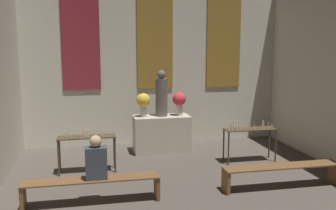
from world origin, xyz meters
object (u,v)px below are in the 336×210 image
at_px(flower_vase_left, 143,102).
at_px(pew_back_left, 92,185).
at_px(statue, 161,95).
at_px(pew_back_right, 282,171).
at_px(candle_rack_right, 250,133).
at_px(candle_rack_left, 87,141).
at_px(person_seated, 96,160).
at_px(flower_vase_right, 179,101).
at_px(altar, 162,134).

height_order(flower_vase_left, pew_back_left, flower_vase_left).
distance_m(statue, pew_back_right, 3.58).
bearing_deg(pew_back_right, candle_rack_right, 87.41).
bearing_deg(statue, candle_rack_left, -146.17).
distance_m(pew_back_right, person_seated, 3.46).
xyz_separation_m(flower_vase_left, candle_rack_left, (-1.39, -1.24, -0.62)).
height_order(flower_vase_left, candle_rack_left, flower_vase_left).
relative_size(flower_vase_right, pew_back_right, 0.26).
bearing_deg(altar, candle_rack_left, -146.17).
relative_size(pew_back_right, person_seated, 3.06).
bearing_deg(flower_vase_left, pew_back_left, -114.07).
bearing_deg(statue, pew_back_right, -58.89).
bearing_deg(flower_vase_left, candle_rack_left, -138.31).
bearing_deg(flower_vase_left, candle_rack_right, -28.46).
relative_size(candle_rack_right, pew_back_right, 0.53).
bearing_deg(candle_rack_left, pew_back_left, -86.96).
height_order(pew_back_left, pew_back_right, same).
height_order(flower_vase_left, flower_vase_right, same).
distance_m(statue, person_seated, 3.43).
bearing_deg(pew_back_right, pew_back_left, 180.00).
xyz_separation_m(candle_rack_left, pew_back_right, (3.61, -1.68, -0.34)).
bearing_deg(flower_vase_right, candle_rack_left, -151.75).
height_order(pew_back_right, person_seated, person_seated).
distance_m(altar, pew_back_left, 3.41).
distance_m(flower_vase_right, pew_back_left, 3.79).
height_order(candle_rack_left, pew_back_left, candle_rack_left).
xyz_separation_m(candle_rack_right, pew_back_left, (-3.59, -1.67, -0.34)).
relative_size(statue, candle_rack_right, 0.95).
bearing_deg(altar, flower_vase_left, 180.00).
bearing_deg(flower_vase_left, pew_back_right, -52.75).
xyz_separation_m(flower_vase_right, candle_rack_left, (-2.30, -1.24, -0.62)).
bearing_deg(pew_back_left, pew_back_right, 0.00).
bearing_deg(statue, candle_rack_right, -34.10).
height_order(altar, candle_rack_right, candle_rack_right).
xyz_separation_m(flower_vase_left, flower_vase_right, (0.91, 0.00, 0.00)).
relative_size(flower_vase_left, person_seated, 0.78).
bearing_deg(person_seated, candle_rack_right, 25.46).
relative_size(flower_vase_right, candle_rack_right, 0.49).
height_order(statue, pew_back_left, statue).
bearing_deg(candle_rack_right, pew_back_right, -92.59).
xyz_separation_m(altar, pew_back_left, (-1.76, -2.91, -0.13)).
bearing_deg(pew_back_left, altar, 58.89).
bearing_deg(person_seated, pew_back_right, -0.00).
xyz_separation_m(flower_vase_right, pew_back_left, (-2.22, -2.91, -0.96)).
xyz_separation_m(altar, statue, (0.00, 0.00, 0.98)).
xyz_separation_m(flower_vase_right, pew_back_right, (1.30, -2.91, -0.96)).
xyz_separation_m(flower_vase_left, pew_back_right, (2.22, -2.91, -0.96)).
bearing_deg(flower_vase_right, candle_rack_right, -42.05).
relative_size(flower_vase_right, candle_rack_left, 0.49).
bearing_deg(candle_rack_left, pew_back_right, -24.92).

